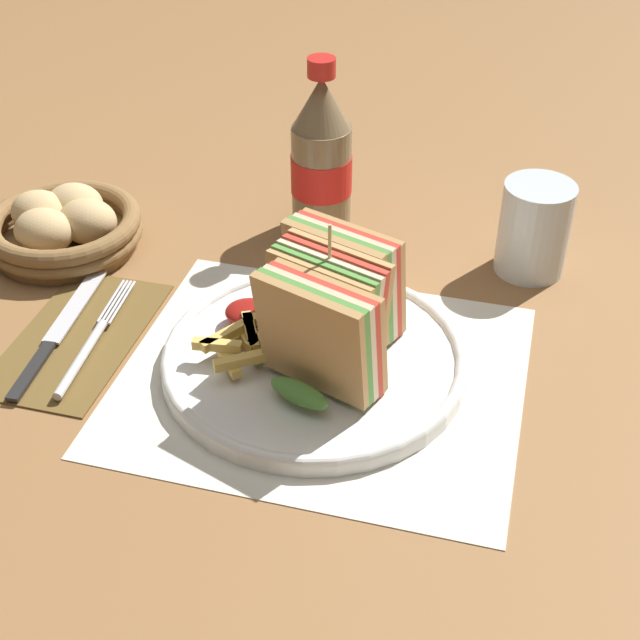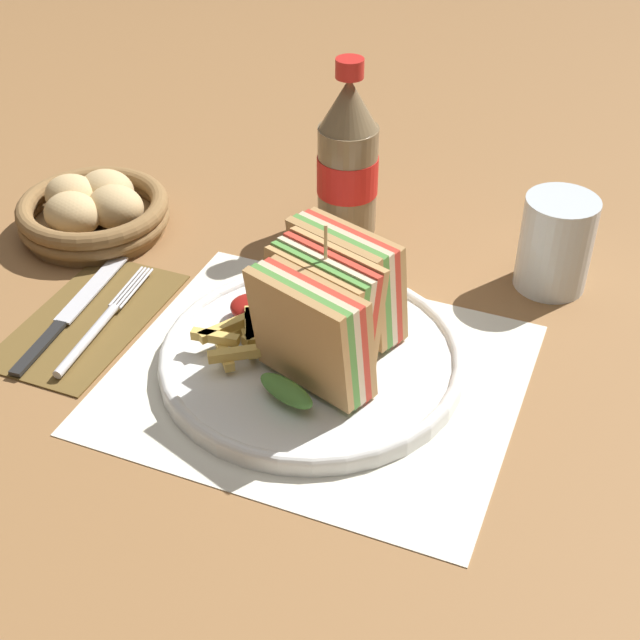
{
  "view_description": "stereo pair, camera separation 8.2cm",
  "coord_description": "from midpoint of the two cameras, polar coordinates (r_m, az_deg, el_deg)",
  "views": [
    {
      "loc": [
        0.18,
        -0.62,
        0.54
      ],
      "look_at": [
        0.01,
        0.01,
        0.04
      ],
      "focal_mm": 50.0,
      "sensor_mm": 36.0,
      "label": 1
    },
    {
      "loc": [
        0.26,
        -0.59,
        0.54
      ],
      "look_at": [
        0.01,
        0.01,
        0.04
      ],
      "focal_mm": 50.0,
      "sensor_mm": 36.0,
      "label": 2
    }
  ],
  "objects": [
    {
      "name": "fork",
      "position": [
        0.88,
        -17.19,
        -1.69
      ],
      "size": [
        0.03,
        0.18,
        0.01
      ],
      "rotation": [
        0.0,
        0.0,
        0.08
      ],
      "color": "silver",
      "rests_on": "napkin"
    },
    {
      "name": "knife",
      "position": [
        0.91,
        -18.93,
        -0.8
      ],
      "size": [
        0.03,
        0.21,
        0.0
      ],
      "rotation": [
        0.0,
        0.0,
        0.08
      ],
      "color": "black",
      "rests_on": "napkin"
    },
    {
      "name": "fries_pile",
      "position": [
        0.82,
        -7.78,
        -1.35
      ],
      "size": [
        0.08,
        0.11,
        0.02
      ],
      "color": "#E0B756",
      "rests_on": "plate_main"
    },
    {
      "name": "glass_near",
      "position": [
        0.95,
        11.17,
        5.69
      ],
      "size": [
        0.07,
        0.07,
        0.1
      ],
      "color": "silver",
      "rests_on": "ground_plane"
    },
    {
      "name": "placemat",
      "position": [
        0.82,
        -2.75,
        -3.78
      ],
      "size": [
        0.36,
        0.31,
        0.0
      ],
      "color": "silver",
      "rests_on": "ground_plane"
    },
    {
      "name": "ground_plane",
      "position": [
        0.84,
        -3.82,
        -2.73
      ],
      "size": [
        4.0,
        4.0,
        0.0
      ],
      "primitive_type": "plane",
      "color": "olive"
    },
    {
      "name": "coke_bottle_near",
      "position": [
        0.99,
        -2.31,
        10.18
      ],
      "size": [
        0.07,
        0.07,
        0.2
      ],
      "color": "#7A6647",
      "rests_on": "ground_plane"
    },
    {
      "name": "plate_main",
      "position": [
        0.82,
        -3.21,
        -2.57
      ],
      "size": [
        0.28,
        0.28,
        0.02
      ],
      "color": "white",
      "rests_on": "ground_plane"
    },
    {
      "name": "napkin",
      "position": [
        0.91,
        -17.75,
        -1.1
      ],
      "size": [
        0.11,
        0.21,
        0.0
      ],
      "color": "brown",
      "rests_on": "ground_plane"
    },
    {
      "name": "club_sandwich",
      "position": [
        0.78,
        -2.37,
        0.54
      ],
      "size": [
        0.12,
        0.18,
        0.14
      ],
      "color": "tan",
      "rests_on": "plate_main"
    },
    {
      "name": "bread_basket",
      "position": [
        1.04,
        -18.31,
        5.67
      ],
      "size": [
        0.17,
        0.17,
        0.06
      ],
      "color": "olive",
      "rests_on": "ground_plane"
    },
    {
      "name": "ketchup_blob",
      "position": [
        0.85,
        -7.21,
        0.36
      ],
      "size": [
        0.05,
        0.04,
        0.02
      ],
      "color": "maroon",
      "rests_on": "plate_main"
    }
  ]
}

